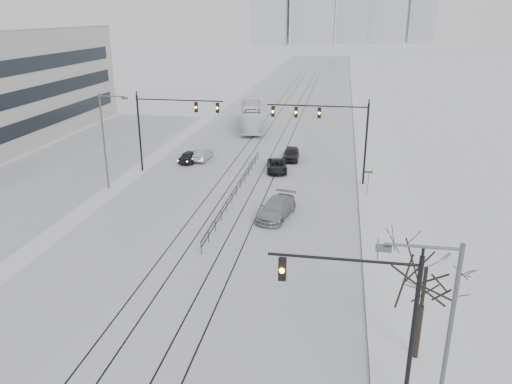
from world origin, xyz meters
The scene contains 19 objects.
road centered at (0.00, 60.00, 0.01)m, with size 22.00×260.00×0.02m, color silver.
sidewalk_east centered at (13.50, 60.00, 0.08)m, with size 5.00×260.00×0.16m, color silver.
curb centered at (11.05, 60.00, 0.06)m, with size 0.10×260.00×0.12m, color gray.
parking_strip centered at (-20.00, 35.00, 0.01)m, with size 14.00×60.00×0.03m, color silver.
tram_rails centered at (0.00, 40.00, 0.02)m, with size 5.30×180.00×0.01m.
traffic_mast_near centered at (10.79, 6.00, 4.56)m, with size 6.10×0.37×7.00m.
traffic_mast_ne centered at (8.15, 34.99, 5.76)m, with size 9.60×0.37×8.00m.
traffic_mast_nw centered at (-8.52, 36.00, 5.57)m, with size 9.10×0.37×8.00m.
street_light_east centered at (12.70, 3.00, 5.21)m, with size 2.73×0.25×9.00m.
street_light_west centered at (-12.20, 30.00, 5.21)m, with size 2.73×0.25×9.00m.
bare_tree centered at (13.20, 9.00, 4.49)m, with size 4.40×4.40×6.10m.
median_fence centered at (0.00, 30.00, 0.53)m, with size 0.06×24.00×1.00m.
street_sign centered at (11.80, 32.00, 1.61)m, with size 0.70×0.06×2.40m.
sedan_sb_inner centered at (-7.38, 39.95, 0.67)m, with size 1.58×3.94×1.34m, color black.
sedan_sb_outer centered at (-6.22, 40.92, 0.65)m, with size 1.38×3.97×1.31m, color #9A9DA1.
sedan_nb_front centered at (2.66, 38.04, 0.62)m, with size 2.05×4.44×1.23m, color black.
sedan_nb_right centered at (4.24, 25.60, 0.77)m, with size 2.15×5.30×1.54m, color #95989C.
sedan_nb_far centered at (3.69, 42.70, 0.73)m, with size 1.72×4.28×1.46m, color black.
box_truck centered at (-3.62, 57.66, 1.72)m, with size 2.89×12.37×3.45m, color white.
Camera 1 is at (8.99, -12.00, 15.79)m, focal length 35.00 mm.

